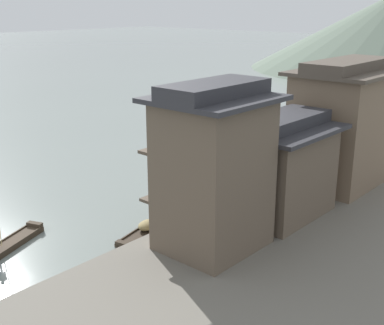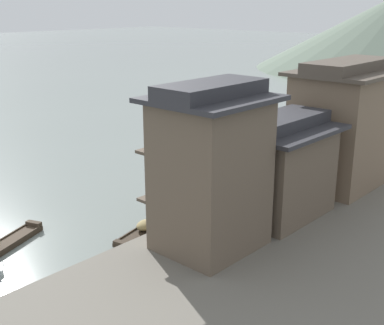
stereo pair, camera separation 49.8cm
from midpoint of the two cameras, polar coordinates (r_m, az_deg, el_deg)
name	(u,v)px [view 2 (the right image)]	position (r m, az deg, el deg)	size (l,w,h in m)	color
ground_plane	(2,239)	(31.79, -20.04, -7.99)	(400.00, 400.00, 0.00)	gray
boat_foreground_poled	(7,243)	(30.68, -19.47, -8.53)	(2.83, 5.07, 0.52)	#33281E
boat_moored_third	(199,200)	(34.92, 1.17, -4.27)	(1.93, 5.23, 0.54)	brown
boat_moored_far	(360,136)	(54.51, 18.52, 2.78)	(1.50, 5.16, 0.48)	#33281E
boat_midriver_drifting	(146,228)	(30.72, -4.70, -7.32)	(2.18, 5.21, 0.73)	#33281E
house_waterfront_nearest	(210,169)	(26.06, 2.62, -0.70)	(5.56, 5.97, 8.74)	brown
house_waterfront_second	(278,167)	(31.10, 10.02, -0.47)	(5.83, 7.00, 6.14)	brown
house_waterfront_tall	(344,124)	(37.30, 16.93, 4.08)	(6.25, 8.01, 8.74)	#75604C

